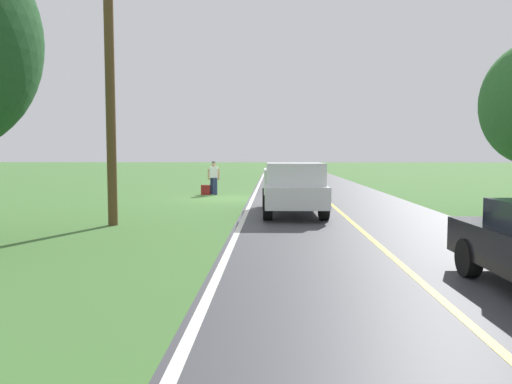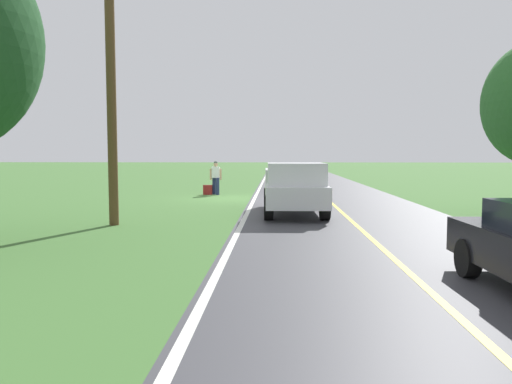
% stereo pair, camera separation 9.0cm
% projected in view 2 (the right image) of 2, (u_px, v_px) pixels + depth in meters
% --- Properties ---
extents(ground_plane, '(200.00, 200.00, 0.00)m').
position_uv_depth(ground_plane, '(231.00, 198.00, 23.71)').
color(ground_plane, '#427033').
extents(road_surface, '(7.21, 120.00, 0.00)m').
position_uv_depth(road_surface, '(327.00, 199.00, 23.52)').
color(road_surface, '#3D3D42').
rests_on(road_surface, ground).
extents(lane_edge_line, '(0.16, 117.60, 0.00)m').
position_uv_depth(lane_edge_line, '(255.00, 198.00, 23.66)').
color(lane_edge_line, silver).
rests_on(lane_edge_line, ground).
extents(lane_centre_line, '(0.14, 117.60, 0.00)m').
position_uv_depth(lane_centre_line, '(327.00, 198.00, 23.52)').
color(lane_centre_line, gold).
rests_on(lane_centre_line, ground).
extents(hitchhiker_walking, '(0.62, 0.52, 1.75)m').
position_uv_depth(hitchhiker_walking, '(216.00, 176.00, 25.74)').
color(hitchhiker_walking, navy).
rests_on(hitchhiker_walking, ground).
extents(suitcase_carried, '(0.46, 0.21, 0.50)m').
position_uv_depth(suitcase_carried, '(208.00, 190.00, 25.74)').
color(suitcase_carried, maroon).
rests_on(suitcase_carried, ground).
extents(pickup_truck_passing, '(2.21, 5.45, 1.82)m').
position_uv_depth(pickup_truck_passing, '(294.00, 187.00, 17.23)').
color(pickup_truck_passing, silver).
rests_on(pickup_truck_passing, ground).
extents(utility_pole_roadside, '(0.28, 0.28, 8.29)m').
position_uv_depth(utility_pole_roadside, '(111.00, 85.00, 14.47)').
color(utility_pole_roadside, brown).
rests_on(utility_pole_roadside, ground).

